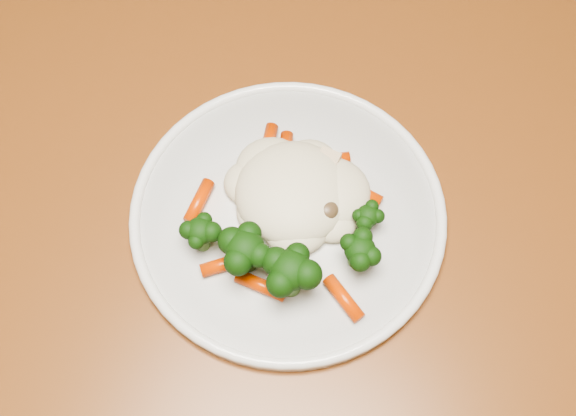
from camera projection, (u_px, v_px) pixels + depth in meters
The scene contains 3 objects.
dining_table at pixel (363, 235), 0.77m from camera, with size 1.24×0.99×0.75m.
plate at pixel (288, 215), 0.65m from camera, with size 0.28×0.28×0.01m, color white.
meal at pixel (289, 214), 0.62m from camera, with size 0.18×0.18×0.05m.
Camera 1 is at (0.17, -0.44, 1.34)m, focal length 45.00 mm.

